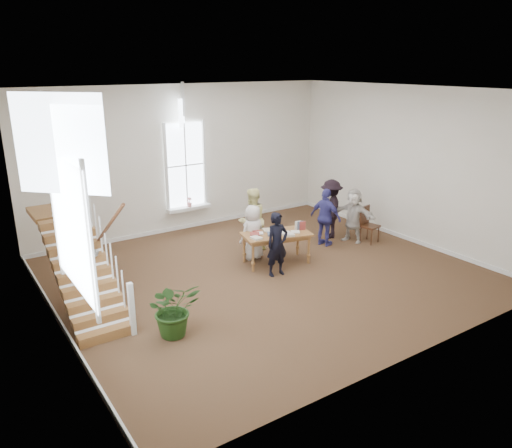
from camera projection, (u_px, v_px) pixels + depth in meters
ground at (267, 274)px, 12.59m from camera, size 10.00×10.00×0.00m
room_shell at (189, 216)px, 15.94m from camera, size 10.49×10.00×10.00m
staircase at (76, 237)px, 10.39m from camera, size 1.10×4.10×2.92m
library_table at (276, 236)px, 13.08m from camera, size 1.92×1.26×0.89m
police_officer at (277, 244)px, 12.32m from camera, size 0.61×0.42×1.63m
elderly_woman at (253, 232)px, 13.38m from camera, size 0.75×0.50×1.50m
person_yellow at (252, 220)px, 13.88m from camera, size 0.96×0.79×1.81m
woman_cluster_a at (326, 217)px, 14.35m from camera, size 0.67×1.06×1.69m
woman_cluster_b at (331, 209)px, 15.00m from camera, size 1.23×1.32×1.79m
woman_cluster_c at (353, 215)px, 14.68m from camera, size 0.97×1.56×1.61m
floor_plant at (174, 308)px, 9.63m from camera, size 1.14×1.02×1.13m
side_chair at (368, 222)px, 14.70m from camera, size 0.55×0.55×1.08m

